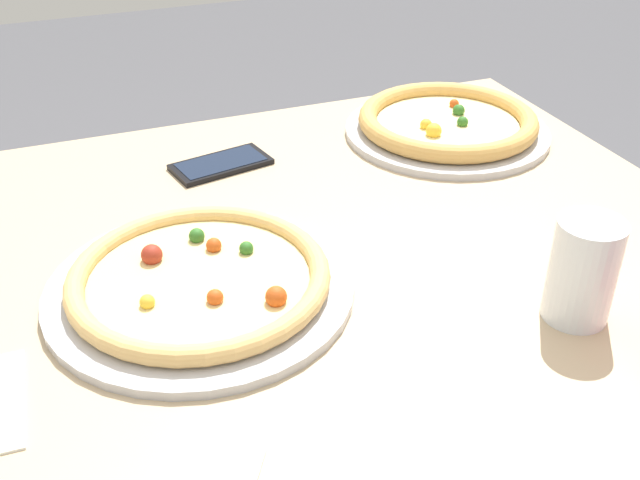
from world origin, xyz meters
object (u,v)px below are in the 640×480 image
water_cup_clear (583,269)px  cell_phone (221,164)px  pizza_far (447,124)px  pizza_near (200,281)px

water_cup_clear → cell_phone: bearing=118.3°
pizza_far → cell_phone: (-0.39, 0.02, -0.02)m
pizza_near → pizza_far: 0.58m
pizza_far → pizza_near: bearing=-149.5°
pizza_near → water_cup_clear: 0.44m
pizza_near → cell_phone: size_ratio=2.25×
water_cup_clear → cell_phone: water_cup_clear is taller
pizza_far → water_cup_clear: (-0.11, -0.49, 0.04)m
pizza_near → pizza_far: size_ratio=1.07×
water_cup_clear → cell_phone: (-0.28, 0.51, -0.06)m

